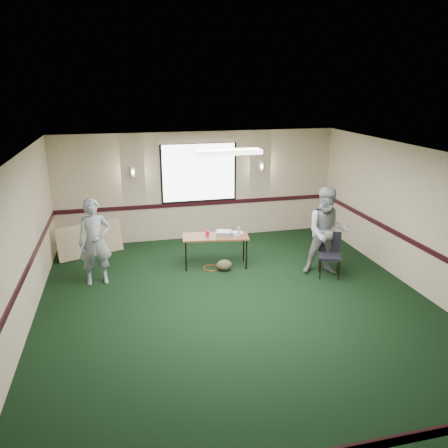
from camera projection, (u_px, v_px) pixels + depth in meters
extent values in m
plane|color=black|center=(241.00, 311.00, 7.63)|extent=(8.00, 8.00, 0.00)
plane|color=tan|center=(199.00, 186.00, 10.92)|extent=(7.00, 0.00, 7.00)
plane|color=tan|center=(377.00, 403.00, 3.52)|extent=(7.00, 0.00, 7.00)
plane|color=tan|center=(14.00, 258.00, 6.44)|extent=(0.00, 8.00, 8.00)
plane|color=tan|center=(426.00, 224.00, 7.99)|extent=(0.00, 8.00, 8.00)
plane|color=silver|center=(243.00, 158.00, 6.80)|extent=(8.00, 8.00, 0.00)
cube|color=black|center=(199.00, 204.00, 11.04)|extent=(7.00, 0.03, 0.10)
cube|color=black|center=(370.00, 446.00, 3.67)|extent=(7.00, 0.03, 0.10)
cube|color=black|center=(20.00, 285.00, 6.59)|extent=(0.03, 8.00, 0.10)
cube|color=black|center=(422.00, 247.00, 8.13)|extent=(0.03, 8.00, 0.10)
cube|color=black|center=(199.00, 172.00, 10.79)|extent=(1.90, 0.01, 1.50)
cube|color=white|center=(199.00, 173.00, 10.78)|extent=(1.80, 0.02, 1.40)
cube|color=#CBB18F|center=(198.00, 141.00, 10.55)|extent=(2.05, 0.08, 0.10)
cylinder|color=silver|center=(133.00, 172.00, 10.37)|extent=(0.16, 0.16, 0.25)
cylinder|color=silver|center=(261.00, 166.00, 11.08)|extent=(0.16, 0.16, 0.25)
cube|color=white|center=(228.00, 152.00, 7.75)|extent=(1.20, 0.32, 0.08)
cube|color=#593219|center=(215.00, 237.00, 9.33)|extent=(1.46, 0.76, 0.04)
cylinder|color=black|center=(186.00, 257.00, 9.17)|extent=(0.03, 0.03, 0.66)
cylinder|color=black|center=(246.00, 255.00, 9.28)|extent=(0.03, 0.03, 0.66)
cylinder|color=black|center=(186.00, 249.00, 9.59)|extent=(0.03, 0.03, 0.66)
cylinder|color=black|center=(244.00, 247.00, 9.70)|extent=(0.03, 0.03, 0.66)
cube|color=gray|center=(224.00, 234.00, 9.30)|extent=(0.38, 0.35, 0.11)
cube|color=white|center=(237.00, 233.00, 9.42)|extent=(0.23, 0.20, 0.05)
cylinder|color=red|center=(207.00, 233.00, 9.29)|extent=(0.08, 0.08, 0.12)
cylinder|color=#8DB2E6|center=(239.00, 232.00, 9.29)|extent=(0.06, 0.06, 0.19)
ellipsoid|color=#3F3C24|center=(224.00, 265.00, 9.27)|extent=(0.38, 0.32, 0.24)
torus|color=red|center=(211.00, 268.00, 9.41)|extent=(0.44, 0.44, 0.02)
cube|color=#A08063|center=(90.00, 240.00, 10.02)|extent=(1.47, 0.76, 0.76)
cube|color=black|center=(330.00, 256.00, 8.91)|extent=(0.57, 0.57, 0.06)
cube|color=black|center=(330.00, 242.00, 9.04)|extent=(0.42, 0.21, 0.44)
cylinder|color=black|center=(320.00, 270.00, 8.84)|extent=(0.03, 0.03, 0.41)
cylinder|color=black|center=(339.00, 271.00, 8.78)|extent=(0.03, 0.03, 0.41)
cylinder|color=black|center=(320.00, 263.00, 9.18)|extent=(0.03, 0.03, 0.41)
cylinder|color=black|center=(337.00, 264.00, 9.13)|extent=(0.03, 0.03, 0.41)
imported|color=#3D5287|center=(95.00, 242.00, 8.49)|extent=(0.66, 0.47, 1.73)
imported|color=#7990BD|center=(327.00, 232.00, 8.89)|extent=(1.06, 0.92, 1.84)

